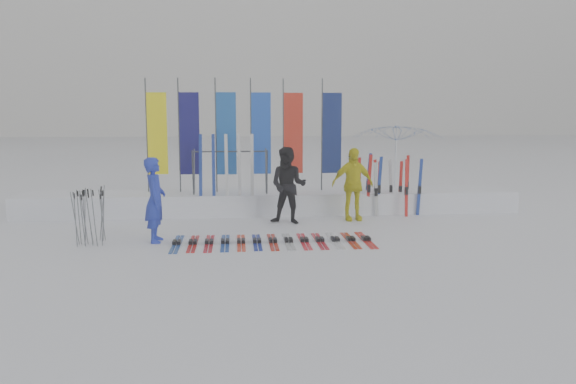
{
  "coord_description": "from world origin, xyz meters",
  "views": [
    {
      "loc": [
        -1.0,
        -11.26,
        2.8
      ],
      "look_at": [
        0.2,
        1.6,
        1.0
      ],
      "focal_mm": 35.0,
      "sensor_mm": 36.0,
      "label": 1
    }
  ],
  "objects": [
    {
      "name": "ski_row",
      "position": [
        -0.21,
        0.78,
        0.04
      ],
      "size": [
        4.34,
        1.7,
        0.07
      ],
      "color": "navy",
      "rests_on": "ground"
    },
    {
      "name": "pole_cluster",
      "position": [
        -4.17,
        1.0,
        0.59
      ],
      "size": [
        0.68,
        0.81,
        1.25
      ],
      "color": "#595B60",
      "rests_on": "ground"
    },
    {
      "name": "feather_flags",
      "position": [
        -0.8,
        4.79,
        2.24
      ],
      "size": [
        5.55,
        0.28,
        3.2
      ],
      "color": "#383A3F",
      "rests_on": "ground"
    },
    {
      "name": "ground",
      "position": [
        0.0,
        0.0,
        0.0
      ],
      "size": [
        120.0,
        120.0,
        0.0
      ],
      "primitive_type": "plane",
      "color": "white",
      "rests_on": "ground"
    },
    {
      "name": "tent_canopy",
      "position": [
        4.08,
        6.1,
        1.28
      ],
      "size": [
        2.89,
        2.95,
        2.56
      ],
      "primitive_type": "imported",
      "rotation": [
        0.0,
        0.0,
        -0.04
      ],
      "color": "white",
      "rests_on": "ground"
    },
    {
      "name": "person_blue",
      "position": [
        -2.77,
        1.09,
        0.94
      ],
      "size": [
        0.46,
        0.69,
        1.87
      ],
      "primitive_type": "imported",
      "rotation": [
        0.0,
        0.0,
        1.59
      ],
      "color": "#1F31B6",
      "rests_on": "ground"
    },
    {
      "name": "snow_bank",
      "position": [
        0.0,
        4.6,
        0.3
      ],
      "size": [
        14.0,
        1.6,
        0.6
      ],
      "primitive_type": "cube",
      "color": "white",
      "rests_on": "ground"
    },
    {
      "name": "ski_rack",
      "position": [
        -1.16,
        4.2,
        1.38
      ],
      "size": [
        2.04,
        0.8,
        1.23
      ],
      "color": "#383A3F",
      "rests_on": "ground"
    },
    {
      "name": "person_black",
      "position": [
        0.33,
        2.9,
        0.98
      ],
      "size": [
        1.14,
        1.01,
        1.97
      ],
      "primitive_type": "imported",
      "rotation": [
        0.0,
        0.0,
        -0.32
      ],
      "color": "black",
      "rests_on": "ground"
    },
    {
      "name": "upright_skis",
      "position": [
        3.21,
        4.12,
        0.79
      ],
      "size": [
        1.6,
        1.12,
        1.7
      ],
      "color": "navy",
      "rests_on": "ground"
    },
    {
      "name": "person_yellow",
      "position": [
        2.06,
        3.2,
        0.96
      ],
      "size": [
        1.17,
        0.6,
        1.92
      ],
      "primitive_type": "imported",
      "rotation": [
        0.0,
        0.0,
        0.12
      ],
      "color": "yellow",
      "rests_on": "ground"
    }
  ]
}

